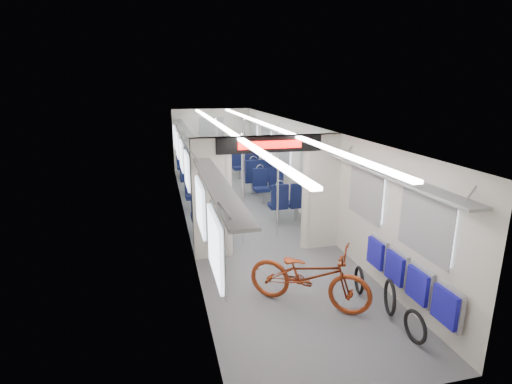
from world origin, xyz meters
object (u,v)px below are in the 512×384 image
bike_hoop_c (359,282)px  stanchion_far_right (244,158)px  bike_hoop_b (390,299)px  seat_bay_near_right (278,191)px  seat_bay_far_left (193,167)px  stanchion_far_left (217,159)px  stanchion_near_left (243,190)px  bike_hoop_a (415,328)px  seat_bay_near_left (207,199)px  seat_bay_far_right (253,168)px  flip_bench (408,276)px  bicycle (309,275)px  stanchion_near_right (278,185)px

bike_hoop_c → stanchion_far_right: 6.00m
bike_hoop_b → seat_bay_near_right: size_ratio=0.27×
seat_bay_far_left → stanchion_far_left: size_ratio=0.97×
seat_bay_far_left → stanchion_near_left: (0.54, -5.30, 0.59)m
bike_hoop_a → seat_bay_near_right: 5.67m
seat_bay_near_left → seat_bay_far_right: 3.66m
seat_bay_far_right → seat_bay_far_left: bearing=163.2°
flip_bench → seat_bay_near_right: 5.03m
seat_bay_near_right → seat_bay_far_left: seat_bay_far_left is taller
seat_bay_near_right → stanchion_far_left: size_ratio=0.85×
bicycle → bike_hoop_a: bearing=-102.4°
seat_bay_near_right → stanchion_far_left: (-1.33, 1.55, 0.62)m
stanchion_far_left → seat_bay_near_right: bearing=-49.3°
flip_bench → seat_bay_far_left: size_ratio=0.95×
seat_bay_near_right → seat_bay_far_left: size_ratio=0.88×
bicycle → seat_bay_far_left: 7.94m
bicycle → seat_bay_near_right: (0.88, 4.49, 0.04)m
flip_bench → stanchion_far_right: bearing=98.4°
seat_bay_far_left → seat_bay_far_right: 1.95m
bike_hoop_b → seat_bay_near_right: bearing=92.0°
seat_bay_near_right → seat_bay_far_left: 3.87m
stanchion_near_left → stanchion_near_right: 0.82m
bike_hoop_a → seat_bay_far_left: size_ratio=0.20×
stanchion_far_left → seat_bay_far_right: bearing=43.7°
bike_hoop_a → flip_bench: bearing=66.1°
bike_hoop_a → bike_hoop_b: (0.04, 0.66, 0.04)m
seat_bay_far_right → stanchion_far_left: bearing=-136.3°
bike_hoop_c → stanchion_far_right: (-0.59, 5.89, 0.95)m
seat_bay_near_right → seat_bay_near_left: bearing=-170.1°
seat_bay_far_right → seat_bay_near_right: bearing=-90.0°
flip_bench → bike_hoop_c: flip_bench is taller
bike_hoop_a → seat_bay_near_left: (-2.00, 5.33, 0.35)m
stanchion_near_left → stanchion_far_left: (-0.01, 3.46, 0.00)m
stanchion_near_left → seat_bay_far_left: bearing=95.8°
bicycle → bike_hoop_b: (1.05, -0.51, -0.25)m
seat_bay_far_left → stanchion_near_left: stanchion_near_left is taller
seat_bay_far_right → stanchion_far_left: 1.93m
bicycle → seat_bay_near_left: bearing=50.2°
seat_bay_far_right → stanchion_far_right: (-0.55, -1.28, 0.58)m
bicycle → stanchion_far_left: stanchion_far_left is taller
bike_hoop_b → seat_bay_near_left: bearing=113.7°
bike_hoop_a → seat_bay_near_left: bearing=110.6°
stanchion_near_right → flip_bench: bearing=-73.9°
seat_bay_far_left → stanchion_far_right: 2.34m
stanchion_far_right → seat_bay_far_right: bearing=66.6°
bike_hoop_a → bike_hoop_c: bearing=94.2°
flip_bench → seat_bay_far_left: seat_bay_far_left is taller
bike_hoop_b → seat_bay_far_left: (-2.05, 8.38, 0.32)m
bike_hoop_c → seat_bay_near_left: seat_bay_near_left is taller
bike_hoop_b → stanchion_far_left: size_ratio=0.23×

